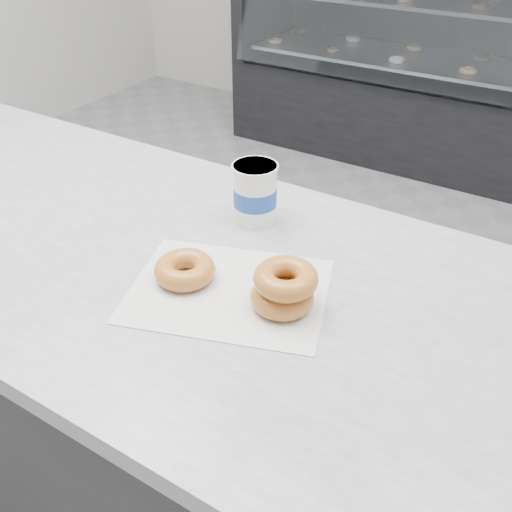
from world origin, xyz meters
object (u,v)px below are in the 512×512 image
at_px(counter, 110,372).
at_px(donut_single, 185,270).
at_px(display_case, 437,77).
at_px(donut_stack, 284,288).
at_px(coffee_cup, 255,193).

relative_size(counter, donut_single, 27.72).
xyz_separation_m(counter, display_case, (0.00, 2.72, 0.04)).
distance_m(donut_stack, coffee_cup, 0.29).
relative_size(counter, donut_stack, 20.01).
relative_size(display_case, donut_single, 21.74).
bearing_deg(counter, coffee_cup, 32.04).
bearing_deg(donut_stack, counter, 177.81).
bearing_deg(coffee_cup, counter, -156.60).
xyz_separation_m(donut_single, coffee_cup, (-0.00, 0.24, 0.04)).
distance_m(counter, donut_single, 0.57).
distance_m(counter, donut_stack, 0.70).
bearing_deg(donut_single, donut_stack, 7.94).
distance_m(donut_single, coffee_cup, 0.25).
bearing_deg(donut_stack, display_case, 100.42).
bearing_deg(counter, donut_single, -8.15).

